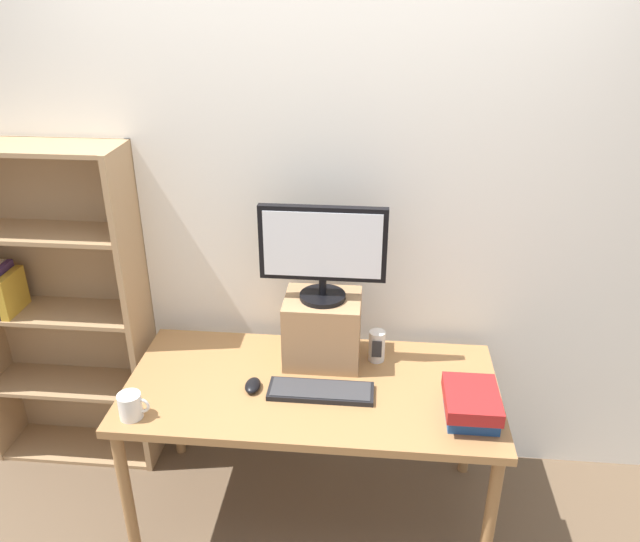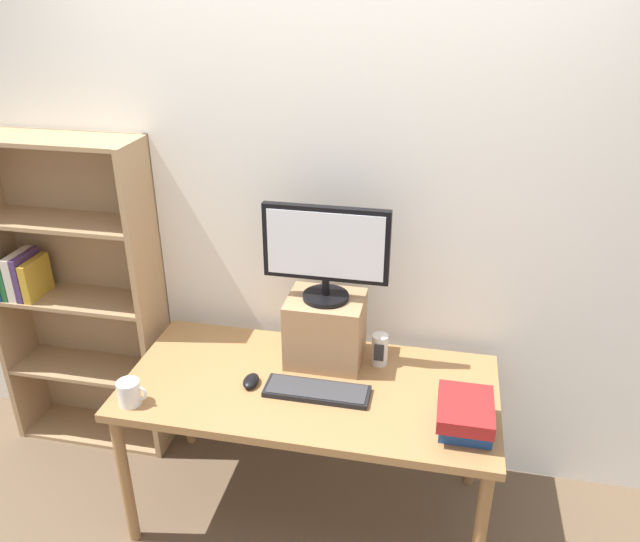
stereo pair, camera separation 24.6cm
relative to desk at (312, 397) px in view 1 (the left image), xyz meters
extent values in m
plane|color=brown|center=(0.00, 0.00, -0.64)|extent=(12.00, 12.00, 0.00)
cube|color=silver|center=(0.00, 0.48, 0.66)|extent=(7.00, 0.08, 2.60)
cube|color=#9E7042|center=(0.00, 0.00, 0.05)|extent=(1.56, 0.75, 0.04)
cylinder|color=#9E7042|center=(-0.73, -0.32, -0.31)|extent=(0.05, 0.05, 0.67)
cylinder|color=#9E7042|center=(0.73, -0.32, -0.31)|extent=(0.05, 0.05, 0.67)
cylinder|color=#9E7042|center=(-0.73, 0.32, -0.31)|extent=(0.05, 0.05, 0.67)
cylinder|color=#9E7042|center=(0.73, 0.32, -0.31)|extent=(0.05, 0.05, 0.67)
cube|color=tan|center=(-0.84, 0.30, 0.17)|extent=(0.03, 0.28, 1.62)
cube|color=tan|center=(-1.24, 0.44, 0.17)|extent=(0.82, 0.01, 1.62)
cube|color=tan|center=(-1.24, 0.30, -0.63)|extent=(0.76, 0.27, 0.02)
cube|color=tan|center=(-1.24, 0.30, -0.23)|extent=(0.76, 0.27, 0.02)
cube|color=tan|center=(-1.24, 0.30, 0.18)|extent=(0.76, 0.27, 0.02)
cube|color=tan|center=(-1.24, 0.30, 0.58)|extent=(0.76, 0.27, 0.02)
cube|color=tan|center=(-1.24, 0.30, 0.97)|extent=(0.76, 0.27, 0.02)
cube|color=#4C336B|center=(-1.46, 0.27, 0.30)|extent=(0.03, 0.20, 0.22)
cube|color=gold|center=(-1.42, 0.27, 0.29)|extent=(0.04, 0.20, 0.19)
cube|color=#A87F56|center=(0.03, 0.20, 0.22)|extent=(0.33, 0.27, 0.31)
cylinder|color=black|center=(0.03, 0.20, 0.38)|extent=(0.20, 0.20, 0.02)
cylinder|color=black|center=(0.03, 0.20, 0.43)|extent=(0.03, 0.03, 0.07)
cube|color=black|center=(0.03, 0.20, 0.63)|extent=(0.53, 0.04, 0.32)
cube|color=silver|center=(0.03, 0.18, 0.63)|extent=(0.48, 0.00, 0.28)
cube|color=black|center=(0.04, -0.06, 0.08)|extent=(0.43, 0.14, 0.02)
cube|color=#333335|center=(0.04, -0.06, 0.09)|extent=(0.41, 0.13, 0.00)
ellipsoid|color=black|center=(-0.24, -0.06, 0.09)|extent=(0.06, 0.10, 0.04)
cube|color=navy|center=(0.64, -0.15, 0.10)|extent=(0.19, 0.21, 0.07)
cube|color=maroon|center=(0.63, -0.16, 0.16)|extent=(0.21, 0.26, 0.06)
cylinder|color=white|center=(-0.67, -0.28, 0.12)|extent=(0.09, 0.09, 0.10)
torus|color=white|center=(-0.63, -0.28, 0.12)|extent=(0.07, 0.01, 0.07)
cylinder|color=silver|center=(0.27, 0.21, 0.14)|extent=(0.07, 0.07, 0.14)
cube|color=#2D2D30|center=(0.27, 0.17, 0.15)|extent=(0.04, 0.00, 0.08)
camera|label=1|loc=(0.24, -2.13, 1.63)|focal=35.00mm
camera|label=2|loc=(0.48, -2.10, 1.63)|focal=35.00mm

